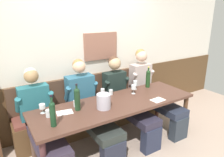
# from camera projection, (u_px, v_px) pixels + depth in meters

# --- Properties ---
(ground_plane) EXTENTS (6.80, 6.80, 0.02)m
(ground_plane) POSITION_uv_depth(u_px,v_px,m) (123.00, 151.00, 3.12)
(ground_plane) COLOR tan
(ground_plane) RESTS_ON ground
(room_wall_back) EXTENTS (6.80, 0.12, 2.80)m
(room_wall_back) POSITION_uv_depth(u_px,v_px,m) (88.00, 48.00, 3.57)
(room_wall_back) COLOR silver
(room_wall_back) RESTS_ON ground
(wood_wainscot_panel) EXTENTS (6.80, 0.03, 0.94)m
(wood_wainscot_panel) POSITION_uv_depth(u_px,v_px,m) (91.00, 99.00, 3.81)
(wood_wainscot_panel) COLOR brown
(wood_wainscot_panel) RESTS_ON ground
(wall_bench) EXTENTS (2.77, 0.42, 0.94)m
(wall_bench) POSITION_uv_depth(u_px,v_px,m) (97.00, 113.00, 3.70)
(wall_bench) COLOR brown
(wall_bench) RESTS_ON ground
(dining_table) EXTENTS (2.47, 0.78, 0.73)m
(dining_table) POSITION_uv_depth(u_px,v_px,m) (116.00, 107.00, 3.07)
(dining_table) COLOR #513227
(dining_table) RESTS_ON ground
(person_center_left_seat) EXTENTS (0.53, 1.20, 1.25)m
(person_center_left_seat) POSITION_uv_depth(u_px,v_px,m) (41.00, 121.00, 2.79)
(person_center_left_seat) COLOR #362D2F
(person_center_left_seat) RESTS_ON ground
(person_left_seat) EXTENTS (0.54, 1.21, 1.29)m
(person_left_seat) POSITION_uv_depth(u_px,v_px,m) (89.00, 105.00, 3.18)
(person_left_seat) COLOR #252939
(person_left_seat) RESTS_ON ground
(person_center_right_seat) EXTENTS (0.49, 1.21, 1.27)m
(person_center_right_seat) POSITION_uv_depth(u_px,v_px,m) (125.00, 96.00, 3.50)
(person_center_right_seat) COLOR #252B41
(person_center_right_seat) RESTS_ON ground
(person_right_seat) EXTENTS (0.50, 1.21, 1.34)m
(person_right_seat) POSITION_uv_depth(u_px,v_px,m) (150.00, 88.00, 3.81)
(person_right_seat) COLOR #2A323C
(person_right_seat) RESTS_ON ground
(ice_bucket) EXTENTS (0.19, 0.19, 0.21)m
(ice_bucket) POSITION_uv_depth(u_px,v_px,m) (104.00, 101.00, 2.83)
(ice_bucket) COLOR #B4B0BF
(ice_bucket) RESTS_ON dining_table
(wine_bottle_clear_water) EXTENTS (0.08, 0.08, 0.37)m
(wine_bottle_clear_water) POSITION_uv_depth(u_px,v_px,m) (77.00, 98.00, 2.76)
(wine_bottle_clear_water) COLOR #1B3820
(wine_bottle_clear_water) RESTS_ON dining_table
(wine_bottle_amber_mid) EXTENTS (0.08, 0.08, 0.37)m
(wine_bottle_amber_mid) POSITION_uv_depth(u_px,v_px,m) (148.00, 78.00, 3.63)
(wine_bottle_amber_mid) COLOR #1C3C1B
(wine_bottle_amber_mid) RESTS_ON dining_table
(wine_bottle_green_tall) EXTENTS (0.07, 0.07, 0.39)m
(wine_bottle_green_tall) POSITION_uv_depth(u_px,v_px,m) (53.00, 113.00, 2.36)
(wine_bottle_green_tall) COLOR #173920
(wine_bottle_green_tall) RESTS_ON dining_table
(wine_glass_center_front) EXTENTS (0.08, 0.08, 0.15)m
(wine_glass_center_front) POSITION_uv_depth(u_px,v_px,m) (134.00, 87.00, 3.34)
(wine_glass_center_front) COLOR silver
(wine_glass_center_front) RESTS_ON dining_table
(wine_glass_by_bottle) EXTENTS (0.06, 0.06, 0.14)m
(wine_glass_by_bottle) POSITION_uv_depth(u_px,v_px,m) (103.00, 91.00, 3.19)
(wine_glass_by_bottle) COLOR silver
(wine_glass_by_bottle) RESTS_ON dining_table
(wine_glass_mid_left) EXTENTS (0.07, 0.07, 0.15)m
(wine_glass_mid_left) POSITION_uv_depth(u_px,v_px,m) (135.00, 83.00, 3.54)
(wine_glass_mid_left) COLOR silver
(wine_glass_mid_left) RESTS_ON dining_table
(wine_glass_mid_right) EXTENTS (0.08, 0.08, 0.13)m
(wine_glass_mid_right) POSITION_uv_depth(u_px,v_px,m) (42.00, 107.00, 2.70)
(wine_glass_mid_right) COLOR silver
(wine_glass_mid_right) RESTS_ON dining_table
(water_tumbler_right) EXTENTS (0.06, 0.06, 0.08)m
(water_tumbler_right) POSITION_uv_depth(u_px,v_px,m) (111.00, 92.00, 3.32)
(water_tumbler_right) COLOR silver
(water_tumbler_right) RESTS_ON dining_table
(water_tumbler_left) EXTENTS (0.07, 0.07, 0.10)m
(water_tumbler_left) POSITION_uv_depth(u_px,v_px,m) (48.00, 113.00, 2.61)
(water_tumbler_left) COLOR silver
(water_tumbler_left) RESTS_ON dining_table
(water_tumbler_center) EXTENTS (0.06, 0.06, 0.09)m
(water_tumbler_center) POSITION_uv_depth(u_px,v_px,m) (76.00, 103.00, 2.90)
(water_tumbler_center) COLOR silver
(water_tumbler_center) RESTS_ON dining_table
(tasting_sheet_left_guest) EXTENTS (0.22, 0.17, 0.00)m
(tasting_sheet_left_guest) POSITION_uv_depth(u_px,v_px,m) (158.00, 100.00, 3.13)
(tasting_sheet_left_guest) COLOR white
(tasting_sheet_left_guest) RESTS_ON dining_table
(tasting_sheet_right_guest) EXTENTS (0.23, 0.18, 0.00)m
(tasting_sheet_right_guest) POSITION_uv_depth(u_px,v_px,m) (65.00, 112.00, 2.74)
(tasting_sheet_right_guest) COLOR white
(tasting_sheet_right_guest) RESTS_ON dining_table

